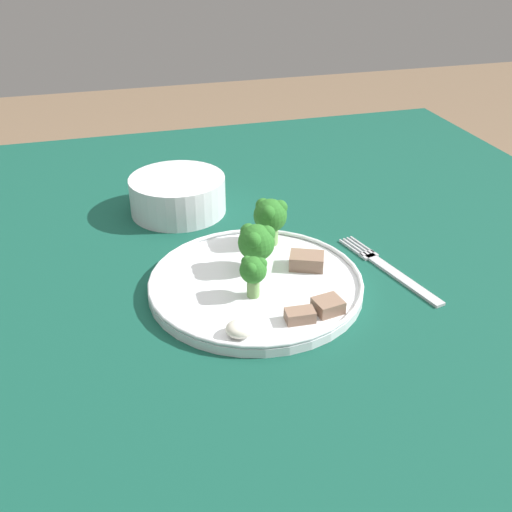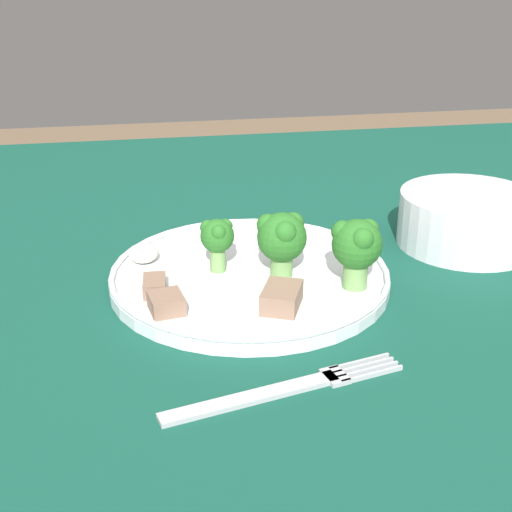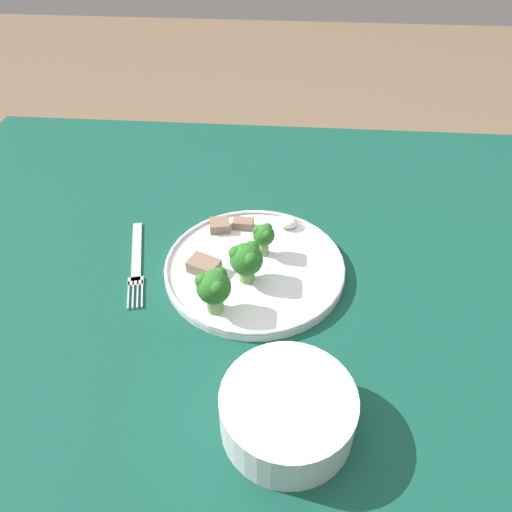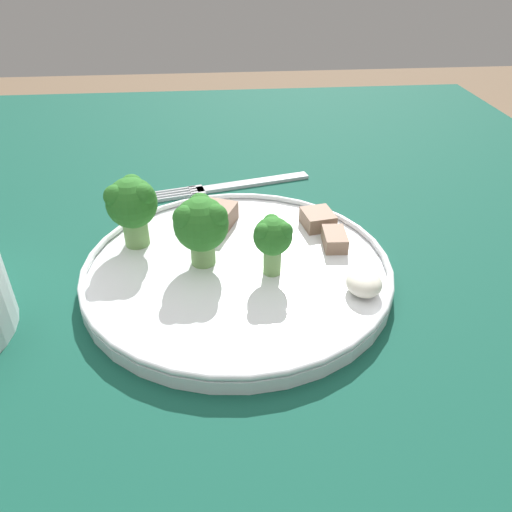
% 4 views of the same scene
% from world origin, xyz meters
% --- Properties ---
extents(table, '(1.24, 1.18, 0.77)m').
position_xyz_m(table, '(0.00, 0.00, 0.68)').
color(table, '#114738').
rests_on(table, ground_plane).
extents(dinner_plate, '(0.28, 0.28, 0.02)m').
position_xyz_m(dinner_plate, '(-0.02, -0.10, 0.78)').
color(dinner_plate, white).
rests_on(dinner_plate, table).
extents(fork, '(0.07, 0.20, 0.00)m').
position_xyz_m(fork, '(0.18, -0.10, 0.77)').
color(fork, '#B2B2B7').
rests_on(fork, table).
extents(cream_bowl, '(0.16, 0.16, 0.06)m').
position_xyz_m(cream_bowl, '(-0.08, 0.17, 0.80)').
color(cream_bowl, silver).
rests_on(cream_bowl, table).
extents(broccoli_floret_near_rim_left, '(0.05, 0.05, 0.07)m').
position_xyz_m(broccoli_floret_near_rim_left, '(-0.01, -0.06, 0.82)').
color(broccoli_floret_near_rim_left, '#709E56').
rests_on(broccoli_floret_near_rim_left, dinner_plate).
extents(broccoli_floret_center_left, '(0.04, 0.03, 0.06)m').
position_xyz_m(broccoli_floret_center_left, '(-0.03, -0.13, 0.82)').
color(broccoli_floret_center_left, '#709E56').
rests_on(broccoli_floret_center_left, dinner_plate).
extents(broccoli_floret_back_left, '(0.05, 0.05, 0.07)m').
position_xyz_m(broccoli_floret_back_left, '(0.03, -0.00, 0.82)').
color(broccoli_floret_back_left, '#709E56').
rests_on(broccoli_floret_back_left, dinner_plate).
extents(meat_slice_front_slice, '(0.04, 0.02, 0.01)m').
position_xyz_m(meat_slice_front_slice, '(0.01, -0.19, 0.79)').
color(meat_slice_front_slice, '#846651').
rests_on(meat_slice_front_slice, dinner_plate).
extents(meat_slice_middle_slice, '(0.06, 0.05, 0.02)m').
position_xyz_m(meat_slice_middle_slice, '(0.06, -0.08, 0.79)').
color(meat_slice_middle_slice, '#846651').
rests_on(meat_slice_middle_slice, dinner_plate).
extents(meat_slice_rear_slice, '(0.04, 0.04, 0.02)m').
position_xyz_m(meat_slice_rear_slice, '(0.05, -0.18, 0.79)').
color(meat_slice_rear_slice, '#846651').
rests_on(meat_slice_rear_slice, dinner_plate).
extents(sauce_dollop, '(0.03, 0.03, 0.02)m').
position_xyz_m(sauce_dollop, '(-0.06, -0.20, 0.79)').
color(sauce_dollop, silver).
rests_on(sauce_dollop, dinner_plate).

